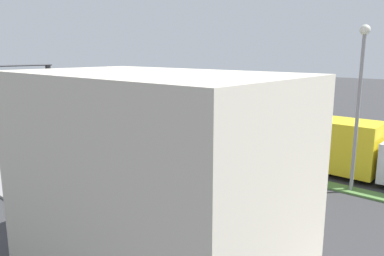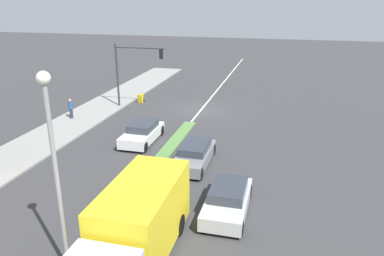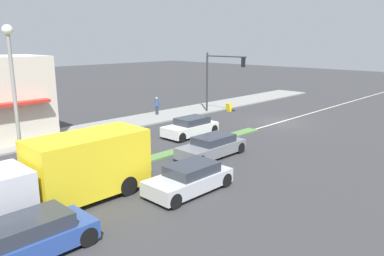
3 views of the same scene
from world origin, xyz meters
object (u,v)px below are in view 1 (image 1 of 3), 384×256
(delivery_truck, at_px, (346,148))
(suv_grey, at_px, (208,138))
(traffic_signal_main, at_px, (11,89))
(street_lamp, at_px, (360,88))
(van_white, at_px, (132,142))
(warning_aframe_sign, at_px, (5,135))
(sedan_silver, at_px, (292,141))

(delivery_truck, distance_m, suv_grey, 9.18)
(traffic_signal_main, xyz_separation_m, suv_grey, (-8.32, 10.47, -3.28))
(street_lamp, height_order, van_white, street_lamp)
(traffic_signal_main, distance_m, warning_aframe_sign, 3.85)
(warning_aframe_sign, bearing_deg, street_lamp, 105.34)
(traffic_signal_main, relative_size, suv_grey, 1.24)
(traffic_signal_main, xyz_separation_m, warning_aframe_sign, (0.02, -1.66, -3.47))
(traffic_signal_main, relative_size, sedan_silver, 1.32)
(street_lamp, relative_size, warning_aframe_sign, 8.80)
(suv_grey, xyz_separation_m, van_white, (4.40, -2.70, 0.04))
(street_lamp, distance_m, delivery_truck, 4.13)
(traffic_signal_main, height_order, street_lamp, street_lamp)
(sedan_silver, bearing_deg, van_white, -46.08)
(street_lamp, distance_m, suv_grey, 11.28)
(warning_aframe_sign, bearing_deg, van_white, 112.69)
(suv_grey, bearing_deg, van_white, -31.55)
(traffic_signal_main, bearing_deg, warning_aframe_sign, -89.42)
(van_white, distance_m, sedan_silver, 10.38)
(street_lamp, bearing_deg, warning_aframe_sign, -74.66)
(street_lamp, bearing_deg, suv_grey, -102.10)
(traffic_signal_main, relative_size, warning_aframe_sign, 6.69)
(traffic_signal_main, xyz_separation_m, street_lamp, (-6.12, 20.73, 0.88))
(warning_aframe_sign, height_order, van_white, van_white)
(street_lamp, distance_m, sedan_silver, 8.50)
(warning_aframe_sign, height_order, suv_grey, suv_grey)
(sedan_silver, bearing_deg, suv_grey, -59.61)
(warning_aframe_sign, height_order, delivery_truck, delivery_truck)
(delivery_truck, bearing_deg, van_white, -69.63)
(delivery_truck, distance_m, sedan_silver, 5.26)
(van_white, bearing_deg, suv_grey, 148.45)
(sedan_silver, bearing_deg, street_lamp, 47.65)
(traffic_signal_main, xyz_separation_m, van_white, (-3.92, 7.76, -3.24))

